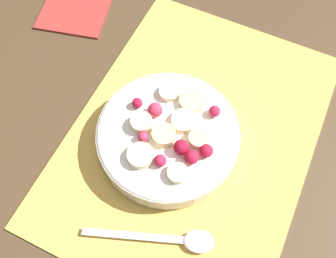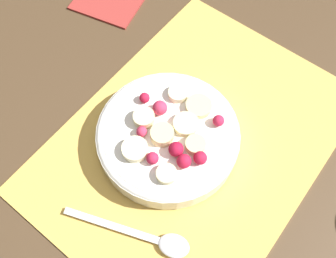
# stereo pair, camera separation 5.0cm
# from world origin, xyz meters

# --- Properties ---
(ground_plane) EXTENTS (3.00, 3.00, 0.00)m
(ground_plane) POSITION_xyz_m (0.00, 0.00, 0.00)
(ground_plane) COLOR #4C3823
(placemat) EXTENTS (0.46, 0.33, 0.01)m
(placemat) POSITION_xyz_m (0.00, 0.00, 0.00)
(placemat) COLOR #E0B251
(placemat) RESTS_ON ground_plane
(fruit_bowl) EXTENTS (0.20, 0.20, 0.05)m
(fruit_bowl) POSITION_xyz_m (-0.03, 0.03, 0.03)
(fruit_bowl) COLOR silver
(fruit_bowl) RESTS_ON placemat
(spoon) EXTENTS (0.08, 0.17, 0.01)m
(spoon) POSITION_xyz_m (-0.15, -0.04, 0.01)
(spoon) COLOR silver
(spoon) RESTS_ON placemat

